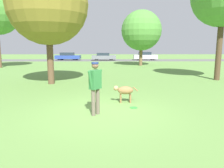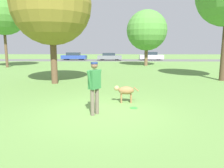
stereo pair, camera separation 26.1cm
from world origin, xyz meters
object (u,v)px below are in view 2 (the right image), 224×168
at_px(tree_far_right, 147,30).
at_px(parked_car_grey, 109,57).
at_px(tree_near_left, 51,5).
at_px(person, 94,84).
at_px(tree_far_left, 3,11).
at_px(frisbee, 134,108).
at_px(parked_car_blue, 74,56).
at_px(parked_car_silver, 151,56).
at_px(dog, 125,91).

distance_m(tree_far_right, parked_car_grey, 11.94).
bearing_deg(tree_far_right, tree_near_left, -119.34).
bearing_deg(person, tree_near_left, 62.91).
bearing_deg(tree_far_left, tree_far_right, 9.05).
bearing_deg(frisbee, tree_near_left, 129.21).
height_order(parked_car_blue, parked_car_silver, parked_car_silver).
height_order(frisbee, tree_far_left, tree_far_left).
bearing_deg(parked_car_blue, frisbee, -72.77).
xyz_separation_m(tree_far_left, parked_car_silver, (18.00, 13.48, -5.33)).
distance_m(dog, tree_far_left, 20.46).
bearing_deg(tree_near_left, person, -63.69).
distance_m(dog, tree_far_right, 18.44).
xyz_separation_m(person, parked_car_blue, (-6.53, 30.36, -0.39)).
relative_size(tree_far_right, parked_car_blue, 1.53).
bearing_deg(dog, parked_car_grey, -87.01).
bearing_deg(parked_car_grey, tree_far_left, -130.78).
height_order(dog, tree_far_left, tree_far_left).
height_order(tree_near_left, parked_car_blue, tree_near_left).
distance_m(frisbee, parked_car_blue, 30.60).
bearing_deg(tree_near_left, tree_far_right, 60.66).
xyz_separation_m(dog, tree_far_left, (-12.43, 15.28, 5.53)).
height_order(frisbee, parked_car_silver, parked_car_silver).
xyz_separation_m(person, parked_car_silver, (6.64, 30.39, -0.36)).
bearing_deg(frisbee, parked_car_blue, 104.94).
relative_size(person, tree_far_left, 0.20).
xyz_separation_m(tree_near_left, parked_car_blue, (-3.43, 24.10, -4.01)).
bearing_deg(tree_far_left, parked_car_blue, 70.22).
relative_size(tree_far_left, parked_car_blue, 2.01).
xyz_separation_m(frisbee, tree_near_left, (-4.45, 5.46, 4.65)).
bearing_deg(person, dog, 3.34).
height_order(person, frisbee, person).
height_order(tree_far_left, parked_car_grey, tree_far_left).
distance_m(person, parked_car_silver, 31.11).
bearing_deg(dog, frisbee, 109.35).
bearing_deg(tree_far_right, parked_car_grey, 114.45).
xyz_separation_m(frisbee, parked_car_blue, (-7.89, 29.56, 0.64)).
relative_size(dog, parked_car_silver, 0.25).
bearing_deg(tree_near_left, parked_car_grey, 83.54).
distance_m(tree_far_left, parked_car_grey, 17.73).
relative_size(dog, tree_far_left, 0.12).
xyz_separation_m(parked_car_blue, parked_car_grey, (6.09, -0.57, -0.02)).
bearing_deg(parked_car_grey, dog, -87.41).
height_order(dog, frisbee, dog).
bearing_deg(person, parked_car_blue, 48.74).
bearing_deg(parked_car_grey, person, -89.63).
xyz_separation_m(frisbee, tree_far_right, (2.93, 18.61, 4.14)).
bearing_deg(tree_near_left, tree_far_left, 127.83).
distance_m(parked_car_blue, parked_car_grey, 6.12).
relative_size(person, parked_car_grey, 0.44).
bearing_deg(dog, tree_far_left, -50.93).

